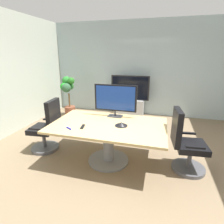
% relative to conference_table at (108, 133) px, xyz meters
% --- Properties ---
extents(ground_plane, '(6.95, 6.95, 0.00)m').
position_rel_conference_table_xyz_m(ground_plane, '(0.15, 0.07, -0.57)').
color(ground_plane, '#7A664C').
extents(wall_back_glass_partition, '(5.81, 0.10, 2.94)m').
position_rel_conference_table_xyz_m(wall_back_glass_partition, '(0.15, 3.05, 0.90)').
color(wall_back_glass_partition, '#9EB2B7').
rests_on(wall_back_glass_partition, ground).
extents(conference_table, '(2.02, 1.24, 0.74)m').
position_rel_conference_table_xyz_m(conference_table, '(0.00, 0.00, 0.00)').
color(conference_table, tan).
rests_on(conference_table, ground).
extents(office_chair_left, '(0.62, 0.60, 1.09)m').
position_rel_conference_table_xyz_m(office_chair_left, '(-1.33, 0.06, -0.11)').
color(office_chair_left, '#4C4C51').
rests_on(office_chair_left, ground).
extents(office_chair_right, '(0.62, 0.60, 1.09)m').
position_rel_conference_table_xyz_m(office_chair_right, '(1.33, 0.09, -0.11)').
color(office_chair_right, '#4C4C51').
rests_on(office_chair_right, ground).
extents(tv_monitor, '(0.84, 0.18, 0.64)m').
position_rel_conference_table_xyz_m(tv_monitor, '(0.01, 0.45, 0.54)').
color(tv_monitor, '#333338').
rests_on(tv_monitor, conference_table).
extents(wall_display_unit, '(1.20, 0.36, 1.31)m').
position_rel_conference_table_xyz_m(wall_display_unit, '(-0.08, 2.69, -0.13)').
color(wall_display_unit, '#B7BABC').
rests_on(wall_display_unit, ground).
extents(potted_plant, '(0.47, 0.53, 1.27)m').
position_rel_conference_table_xyz_m(potted_plant, '(-1.99, 2.18, 0.19)').
color(potted_plant, brown).
rests_on(potted_plant, ground).
extents(conference_phone, '(0.22, 0.22, 0.07)m').
position_rel_conference_table_xyz_m(conference_phone, '(0.24, -0.01, 0.21)').
color(conference_phone, black).
rests_on(conference_phone, conference_table).
extents(remote_control, '(0.08, 0.18, 0.02)m').
position_rel_conference_table_xyz_m(remote_control, '(-0.39, -0.24, 0.19)').
color(remote_control, black).
rests_on(remote_control, conference_table).
extents(whiteboard_marker, '(0.12, 0.08, 0.02)m').
position_rel_conference_table_xyz_m(whiteboard_marker, '(-0.58, -0.37, 0.19)').
color(whiteboard_marker, '#1919A5').
rests_on(whiteboard_marker, conference_table).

